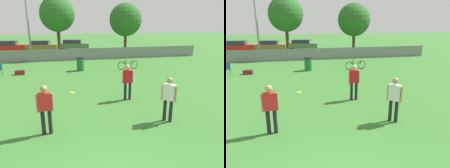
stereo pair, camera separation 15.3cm
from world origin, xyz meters
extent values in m
cube|color=gray|center=(0.00, 18.00, 0.55)|extent=(26.06, 0.03, 1.10)
cylinder|color=slate|center=(13.03, 18.00, 0.61)|extent=(0.07, 0.07, 1.21)
cylinder|color=#9E9EA3|center=(-3.73, 19.35, 4.39)|extent=(0.20, 0.20, 8.79)
cylinder|color=#4C331E|center=(-1.01, 19.95, 1.50)|extent=(0.32, 0.32, 3.00)
sphere|color=#286023|center=(-1.01, 19.95, 4.29)|extent=(3.44, 3.44, 3.44)
cylinder|color=#4C331E|center=(6.18, 20.64, 1.21)|extent=(0.32, 0.32, 2.43)
sphere|color=#286023|center=(6.18, 20.64, 3.75)|extent=(3.53, 3.53, 3.53)
cylinder|color=black|center=(-1.50, 3.83, 0.43)|extent=(0.13, 0.13, 0.86)
cylinder|color=black|center=(-1.27, 3.84, 0.43)|extent=(0.13, 0.13, 0.86)
cube|color=red|center=(-1.39, 3.83, 1.16)|extent=(0.42, 0.23, 0.59)
sphere|color=tan|center=(-1.39, 3.83, 1.60)|extent=(0.23, 0.23, 0.23)
cylinder|color=tan|center=(-1.63, 3.83, 1.12)|extent=(0.08, 0.08, 0.60)
cylinder|color=tan|center=(-1.14, 3.84, 1.12)|extent=(0.08, 0.08, 0.60)
cylinder|color=black|center=(2.92, 3.91, 0.43)|extent=(0.13, 0.13, 0.86)
cylinder|color=black|center=(3.09, 3.77, 0.43)|extent=(0.13, 0.13, 0.86)
cube|color=silver|center=(3.01, 3.84, 1.16)|extent=(0.46, 0.43, 0.59)
sphere|color=tan|center=(3.01, 3.84, 1.60)|extent=(0.23, 0.23, 0.23)
cylinder|color=tan|center=(2.82, 4.00, 1.12)|extent=(0.08, 0.08, 0.60)
cylinder|color=tan|center=(3.20, 3.68, 1.12)|extent=(0.08, 0.08, 0.60)
cylinder|color=black|center=(2.09, 6.44, 0.43)|extent=(0.13, 0.13, 0.86)
cylinder|color=black|center=(2.32, 6.42, 0.43)|extent=(0.13, 0.13, 0.86)
cube|color=red|center=(2.21, 6.43, 1.16)|extent=(0.43, 0.26, 0.59)
sphere|color=#D8AD8C|center=(2.21, 6.43, 1.60)|extent=(0.23, 0.23, 0.23)
cylinder|color=#D8AD8C|center=(1.96, 6.46, 1.12)|extent=(0.08, 0.08, 0.60)
cylinder|color=#D8AD8C|center=(2.45, 6.41, 1.12)|extent=(0.08, 0.08, 0.60)
cylinder|color=yellow|center=(-0.35, 8.03, 0.01)|extent=(0.26, 0.26, 0.03)
torus|color=yellow|center=(-0.35, 8.03, 0.01)|extent=(0.27, 0.27, 0.03)
cylinder|color=#333338|center=(-5.08, 13.35, 0.20)|extent=(0.02, 0.02, 0.40)
cylinder|color=#333338|center=(-4.91, 13.00, 0.20)|extent=(0.02, 0.02, 0.40)
torus|color=black|center=(3.67, 12.87, 0.32)|extent=(0.65, 0.14, 0.65)
torus|color=black|center=(4.71, 13.04, 0.32)|extent=(0.65, 0.14, 0.65)
cylinder|color=black|center=(4.19, 12.96, 0.49)|extent=(0.97, 0.19, 0.04)
cylinder|color=black|center=(3.96, 12.92, 0.49)|extent=(0.03, 0.03, 0.33)
cylinder|color=black|center=(4.63, 13.02, 0.49)|extent=(0.03, 0.03, 0.30)
cube|color=black|center=(3.96, 12.92, 0.68)|extent=(0.17, 0.08, 0.04)
cylinder|color=black|center=(4.63, 13.02, 0.64)|extent=(0.09, 0.44, 0.03)
cylinder|color=#1E6638|center=(0.55, 13.31, 0.46)|extent=(0.56, 0.56, 0.93)
cylinder|color=black|center=(0.55, 13.31, 0.97)|extent=(0.59, 0.59, 0.08)
cube|color=maroon|center=(-3.76, 12.96, 0.14)|extent=(0.64, 0.35, 0.29)
cube|color=black|center=(-3.76, 12.96, 0.30)|extent=(0.55, 0.04, 0.02)
cylinder|color=black|center=(-5.87, 26.48, 0.31)|extent=(0.63, 0.20, 0.62)
cylinder|color=black|center=(-5.92, 24.94, 0.31)|extent=(0.63, 0.20, 0.62)
cylinder|color=black|center=(-8.32, 26.56, 0.31)|extent=(0.63, 0.20, 0.62)
cube|color=red|center=(-7.12, 25.75, 0.53)|extent=(4.01, 1.89, 0.66)
cube|color=#2D333D|center=(-7.12, 25.75, 1.11)|extent=(2.11, 1.62, 0.50)
cylinder|color=black|center=(-1.97, 26.42, 0.33)|extent=(0.68, 0.26, 0.66)
cylinder|color=black|center=(-2.17, 24.83, 0.33)|extent=(0.68, 0.26, 0.66)
cylinder|color=black|center=(-4.54, 26.74, 0.33)|extent=(0.68, 0.26, 0.66)
cylinder|color=black|center=(-4.74, 25.15, 0.33)|extent=(0.68, 0.26, 0.66)
cube|color=olive|center=(-3.36, 25.79, 0.53)|extent=(4.38, 2.32, 0.62)
cube|color=#2D333D|center=(-3.36, 25.79, 1.07)|extent=(2.36, 1.86, 0.46)
cylinder|color=black|center=(2.12, 26.74, 0.33)|extent=(0.68, 0.31, 0.66)
cylinder|color=black|center=(1.81, 25.28, 0.33)|extent=(0.68, 0.31, 0.66)
cylinder|color=black|center=(-0.52, 27.30, 0.33)|extent=(0.68, 0.31, 0.66)
cylinder|color=black|center=(-0.82, 25.84, 0.33)|extent=(0.68, 0.31, 0.66)
cube|color=#59724C|center=(0.65, 26.29, 0.53)|extent=(4.60, 2.57, 0.61)
cube|color=#2D333D|center=(0.65, 26.29, 1.06)|extent=(2.52, 1.94, 0.46)
camera|label=1|loc=(-0.72, -3.12, 3.70)|focal=35.00mm
camera|label=2|loc=(-0.57, -3.15, 3.70)|focal=35.00mm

